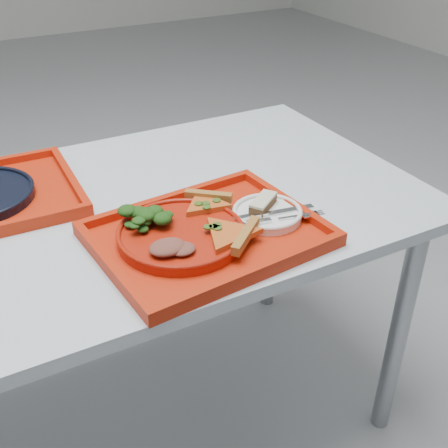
{
  "coord_description": "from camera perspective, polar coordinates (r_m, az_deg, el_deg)",
  "views": [
    {
      "loc": [
        -0.22,
        -1.08,
        1.39
      ],
      "look_at": [
        0.25,
        -0.21,
        0.78
      ],
      "focal_mm": 45.0,
      "sensor_mm": 36.0,
      "label": 1
    }
  ],
  "objects": [
    {
      "name": "side_plate",
      "position": [
        1.22,
        4.41,
        0.92
      ],
      "size": [
        0.15,
        0.15,
        0.01
      ],
      "primitive_type": "cylinder",
      "color": "white",
      "rests_on": "tray_main"
    },
    {
      "name": "salad_heap",
      "position": [
        1.15,
        -7.55,
        0.78
      ],
      "size": [
        0.1,
        0.09,
        0.05
      ],
      "primitive_type": "ellipsoid",
      "color": "black",
      "rests_on": "dinner_plate"
    },
    {
      "name": "knife",
      "position": [
        1.21,
        5.09,
        1.21
      ],
      "size": [
        0.19,
        0.04,
        0.01
      ],
      "primitive_type": "cube",
      "rotation": [
        0.0,
        0.0,
        -0.16
      ],
      "color": "silver",
      "rests_on": "side_plate"
    },
    {
      "name": "meat_portion",
      "position": [
        1.08,
        -5.78,
        -2.36
      ],
      "size": [
        0.07,
        0.06,
        0.02
      ],
      "primitive_type": "ellipsoid",
      "color": "brown",
      "rests_on": "dinner_plate"
    },
    {
      "name": "ground",
      "position": [
        1.78,
        -11.05,
        -20.56
      ],
      "size": [
        10.0,
        10.0,
        0.0
      ],
      "primitive_type": "plane",
      "color": "gray",
      "rests_on": "ground"
    },
    {
      "name": "fork",
      "position": [
        1.19,
        5.46,
        0.52
      ],
      "size": [
        0.19,
        0.06,
        0.01
      ],
      "primitive_type": "cube",
      "rotation": [
        0.0,
        0.0,
        -0.21
      ],
      "color": "silver",
      "rests_on": "side_plate"
    },
    {
      "name": "pizza_slice_b",
      "position": [
        1.22,
        -1.9,
        2.18
      ],
      "size": [
        0.16,
        0.16,
        0.02
      ],
      "primitive_type": null,
      "rotation": [
        0.0,
        0.0,
        4.02
      ],
      "color": "orange",
      "rests_on": "dinner_plate"
    },
    {
      "name": "dinner_plate",
      "position": [
        1.14,
        -4.38,
        -1.2
      ],
      "size": [
        0.26,
        0.26,
        0.02
      ],
      "primitive_type": "cylinder",
      "color": "#9F1A0A",
      "rests_on": "tray_main"
    },
    {
      "name": "tray_main",
      "position": [
        1.16,
        -1.68,
        -1.36
      ],
      "size": [
        0.48,
        0.39,
        0.01
      ],
      "primitive_type": "cube",
      "rotation": [
        0.0,
        0.0,
        0.09
      ],
      "color": "#B32109",
      "rests_on": "table"
    },
    {
      "name": "table",
      "position": [
        1.32,
        -14.03,
        -2.21
      ],
      "size": [
        1.6,
        0.8,
        0.75
      ],
      "color": "silver",
      "rests_on": "ground"
    },
    {
      "name": "dessert_bar",
      "position": [
        1.23,
        3.99,
        2.15
      ],
      "size": [
        0.09,
        0.07,
        0.02
      ],
      "rotation": [
        0.0,
        0.0,
        0.62
      ],
      "color": "#452817",
      "rests_on": "side_plate"
    },
    {
      "name": "pizza_slice_a",
      "position": [
        1.12,
        0.5,
        -0.81
      ],
      "size": [
        0.19,
        0.19,
        0.02
      ],
      "primitive_type": null,
      "rotation": [
        0.0,
        0.0,
        2.28
      ],
      "color": "orange",
      "rests_on": "dinner_plate"
    }
  ]
}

